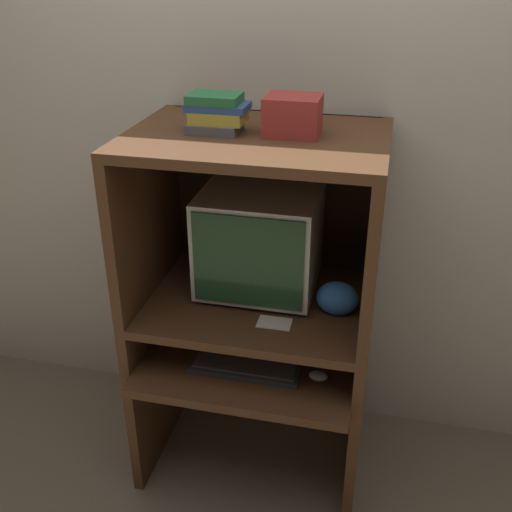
# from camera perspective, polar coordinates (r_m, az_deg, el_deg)

# --- Properties ---
(ground_plane) EXTENTS (12.00, 12.00, 0.00)m
(ground_plane) POSITION_cam_1_polar(r_m,az_deg,el_deg) (2.65, -1.71, -22.90)
(ground_plane) COLOR #756651
(wall_back) EXTENTS (6.00, 0.06, 2.60)m
(wall_back) POSITION_cam_1_polar(r_m,az_deg,el_deg) (2.52, 2.11, 10.22)
(wall_back) COLOR beige
(wall_back) RESTS_ON ground_plane
(desk_base) EXTENTS (0.91, 0.74, 0.60)m
(desk_base) POSITION_cam_1_polar(r_m,az_deg,el_deg) (2.57, -0.22, -12.64)
(desk_base) COLOR #4C2D19
(desk_base) RESTS_ON ground_plane
(desk_monitor_shelf) EXTENTS (0.91, 0.67, 0.20)m
(desk_monitor_shelf) POSITION_cam_1_polar(r_m,az_deg,el_deg) (2.39, 0.06, -5.04)
(desk_monitor_shelf) COLOR #4C2D19
(desk_monitor_shelf) RESTS_ON desk_base
(hutch_upper) EXTENTS (0.91, 0.67, 0.66)m
(hutch_upper) POSITION_cam_1_polar(r_m,az_deg,el_deg) (2.21, 0.26, 6.03)
(hutch_upper) COLOR #4C2D19
(hutch_upper) RESTS_ON desk_monitor_shelf
(crt_monitor) EXTENTS (0.45, 0.42, 0.42)m
(crt_monitor) POSITION_cam_1_polar(r_m,az_deg,el_deg) (2.35, 0.39, 1.61)
(crt_monitor) COLOR beige
(crt_monitor) RESTS_ON desk_monitor_shelf
(keyboard) EXTENTS (0.42, 0.16, 0.03)m
(keyboard) POSITION_cam_1_polar(r_m,az_deg,el_deg) (2.33, -0.92, -10.44)
(keyboard) COLOR #2D2D30
(keyboard) RESTS_ON desk_base
(mouse) EXTENTS (0.07, 0.05, 0.03)m
(mouse) POSITION_cam_1_polar(r_m,az_deg,el_deg) (2.29, 5.95, -11.30)
(mouse) COLOR #B7B7B7
(mouse) RESTS_ON desk_base
(snack_bag) EXTENTS (0.16, 0.12, 0.13)m
(snack_bag) POSITION_cam_1_polar(r_m,az_deg,el_deg) (2.27, 7.76, -4.01)
(snack_bag) COLOR #336BB7
(snack_bag) RESTS_ON desk_monitor_shelf
(book_stack) EXTENTS (0.21, 0.14, 0.13)m
(book_stack) POSITION_cam_1_polar(r_m,az_deg,el_deg) (2.11, -3.78, 13.42)
(book_stack) COLOR #4C4C51
(book_stack) RESTS_ON hutch_upper
(paper_card) EXTENTS (0.12, 0.08, 0.00)m
(paper_card) POSITION_cam_1_polar(r_m,az_deg,el_deg) (2.22, 1.77, -6.39)
(paper_card) COLOR beige
(paper_card) RESTS_ON desk_monitor_shelf
(storage_box) EXTENTS (0.19, 0.16, 0.13)m
(storage_box) POSITION_cam_1_polar(r_m,az_deg,el_deg) (2.08, 3.52, 13.22)
(storage_box) COLOR maroon
(storage_box) RESTS_ON hutch_upper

